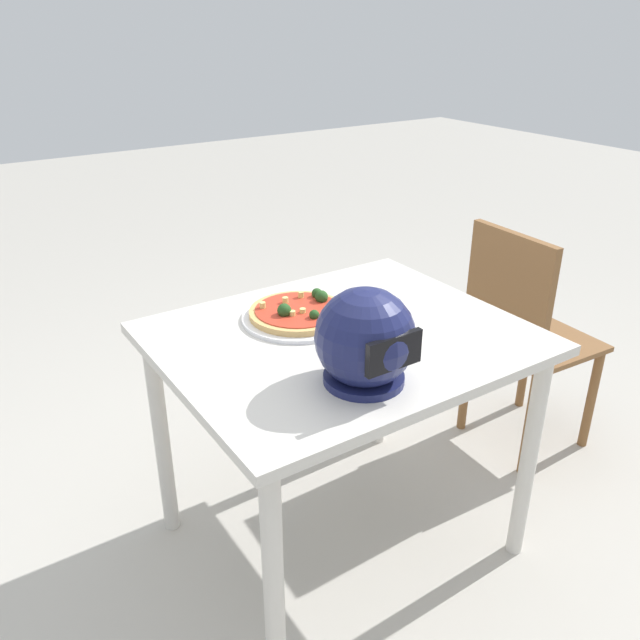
{
  "coord_description": "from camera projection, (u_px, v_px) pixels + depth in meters",
  "views": [
    {
      "loc": [
        0.95,
        1.32,
        1.57
      ],
      "look_at": [
        0.03,
        -0.08,
        0.78
      ],
      "focal_mm": 36.2,
      "sensor_mm": 36.0,
      "label": 1
    }
  ],
  "objects": [
    {
      "name": "pizza_plate",
      "position": [
        298.0,
        317.0,
        1.91
      ],
      "size": [
        0.33,
        0.33,
        0.01
      ],
      "primitive_type": "cylinder",
      "color": "white",
      "rests_on": "dining_table"
    },
    {
      "name": "chair_side",
      "position": [
        521.0,
        330.0,
        2.4
      ],
      "size": [
        0.42,
        0.42,
        0.9
      ],
      "color": "brown",
      "rests_on": "ground"
    },
    {
      "name": "dining_table",
      "position": [
        342.0,
        365.0,
        1.86
      ],
      "size": [
        1.0,
        0.83,
        0.76
      ],
      "color": "beige",
      "rests_on": "ground"
    },
    {
      "name": "ground_plane",
      "position": [
        339.0,
        537.0,
        2.14
      ],
      "size": [
        14.0,
        14.0,
        0.0
      ],
      "primitive_type": "plane",
      "color": "#B2ADA3"
    },
    {
      "name": "motorcycle_helmet",
      "position": [
        365.0,
        339.0,
        1.53
      ],
      "size": [
        0.24,
        0.24,
        0.24
      ],
      "color": "#191E4C",
      "rests_on": "dining_table"
    },
    {
      "name": "pizza",
      "position": [
        299.0,
        311.0,
        1.9
      ],
      "size": [
        0.29,
        0.29,
        0.05
      ],
      "color": "tan",
      "rests_on": "pizza_plate"
    }
  ]
}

